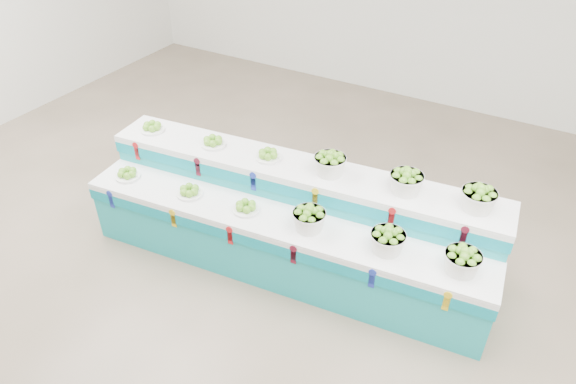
{
  "coord_description": "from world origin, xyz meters",
  "views": [
    {
      "loc": [
        2.29,
        -2.97,
        3.83
      ],
      "look_at": [
        0.25,
        0.58,
        0.87
      ],
      "focal_mm": 32.6,
      "sensor_mm": 36.0,
      "label": 1
    }
  ],
  "objects_px": {
    "display_stand": "(288,221)",
    "basket_lower_left": "(309,218)",
    "plate_upper_mid": "(213,141)",
    "basket_upper_right": "(479,198)"
  },
  "relations": [
    {
      "from": "basket_lower_left",
      "to": "basket_upper_right",
      "type": "height_order",
      "value": "basket_upper_right"
    },
    {
      "from": "basket_lower_left",
      "to": "plate_upper_mid",
      "type": "relative_size",
      "value": 1.17
    },
    {
      "from": "basket_lower_left",
      "to": "basket_upper_right",
      "type": "distance_m",
      "value": 1.49
    },
    {
      "from": "display_stand",
      "to": "basket_lower_left",
      "type": "xyz_separation_m",
      "value": [
        0.35,
        -0.22,
        0.33
      ]
    },
    {
      "from": "basket_lower_left",
      "to": "plate_upper_mid",
      "type": "bearing_deg",
      "value": 164.32
    },
    {
      "from": "plate_upper_mid",
      "to": "basket_upper_right",
      "type": "bearing_deg",
      "value": 5.82
    },
    {
      "from": "basket_lower_left",
      "to": "plate_upper_mid",
      "type": "xyz_separation_m",
      "value": [
        -1.34,
        0.38,
        0.24
      ]
    },
    {
      "from": "display_stand",
      "to": "basket_upper_right",
      "type": "height_order",
      "value": "basket_upper_right"
    },
    {
      "from": "display_stand",
      "to": "plate_upper_mid",
      "type": "bearing_deg",
      "value": 165.27
    },
    {
      "from": "basket_lower_left",
      "to": "display_stand",
      "type": "bearing_deg",
      "value": 147.67
    }
  ]
}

